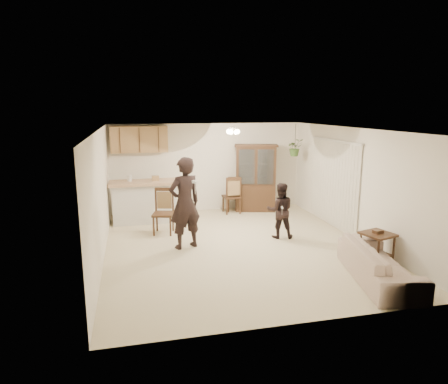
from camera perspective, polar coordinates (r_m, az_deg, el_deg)
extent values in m
plane|color=beige|center=(8.71, 1.83, -7.73)|extent=(6.50, 6.50, 0.00)
cube|color=white|center=(8.21, 1.94, 8.93)|extent=(5.50, 6.50, 0.02)
cube|color=white|center=(11.49, -2.33, 3.54)|extent=(5.50, 0.02, 2.50)
cube|color=white|center=(5.40, 10.92, -6.44)|extent=(5.50, 0.02, 2.50)
cube|color=white|center=(8.11, -17.22, -0.55)|extent=(0.02, 6.50, 2.50)
cube|color=white|center=(9.45, 18.20, 1.10)|extent=(0.02, 6.50, 2.50)
cube|color=silver|center=(10.55, -11.28, -1.60)|extent=(1.60, 0.55, 1.00)
cube|color=tan|center=(10.44, -11.40, 1.34)|extent=(1.75, 0.70, 0.08)
cube|color=olive|center=(11.02, -12.02, 7.37)|extent=(1.50, 0.34, 0.70)
imported|color=#2A4E1F|center=(11.28, 10.10, 6.28)|extent=(0.43, 0.37, 0.48)
cylinder|color=#29231E|center=(11.25, 10.16, 7.92)|extent=(0.01, 0.01, 0.65)
imported|color=beige|center=(7.46, 21.32, -9.03)|extent=(1.11, 1.99, 0.73)
imported|color=black|center=(8.41, -5.62, -2.09)|extent=(0.77, 0.63, 1.80)
imported|color=black|center=(9.16, 8.02, -2.42)|extent=(0.76, 0.65, 1.35)
cube|color=#382514|center=(11.58, 4.48, -0.83)|extent=(1.20, 0.72, 0.75)
cube|color=#382514|center=(11.41, 4.56, 3.75)|extent=(1.18, 0.66, 1.12)
cube|color=silver|center=(11.41, 4.56, 3.75)|extent=(0.95, 0.26, 0.98)
cube|color=#382514|center=(11.34, 4.61, 6.65)|extent=(1.29, 0.76, 0.06)
cube|color=#382514|center=(8.21, 21.12, -5.64)|extent=(0.66, 0.66, 0.04)
cube|color=#382514|center=(8.33, 20.91, -8.30)|extent=(0.55, 0.55, 0.03)
cube|color=#382514|center=(8.19, 21.15, -5.28)|extent=(0.22, 0.18, 0.06)
cube|color=#382514|center=(9.52, -8.68, -3.14)|extent=(0.58, 0.58, 0.05)
cube|color=#997E4C|center=(9.45, -8.73, -1.45)|extent=(0.35, 0.13, 0.41)
cube|color=#382514|center=(9.39, -8.79, 0.14)|extent=(0.43, 0.15, 0.08)
cube|color=#382514|center=(11.50, 1.53, -0.63)|extent=(0.52, 0.52, 0.05)
cube|color=#997E4C|center=(11.44, 1.54, 0.64)|extent=(0.32, 0.11, 0.37)
cube|color=#382514|center=(11.40, 1.54, 1.83)|extent=(0.39, 0.13, 0.07)
cube|color=#382514|center=(11.26, 1.09, -0.67)|extent=(0.49, 0.49, 0.05)
cube|color=#997E4C|center=(11.20, 1.09, 0.75)|extent=(0.35, 0.06, 0.41)
cube|color=#382514|center=(11.16, 1.10, 2.08)|extent=(0.43, 0.06, 0.08)
cube|color=silver|center=(7.89, -4.16, 1.42)|extent=(0.11, 0.18, 0.05)
cube|color=silver|center=(8.85, 8.31, -2.22)|extent=(0.06, 0.12, 0.03)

